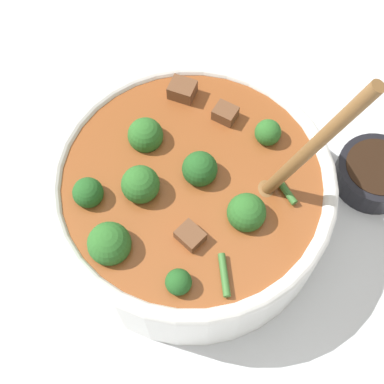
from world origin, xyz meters
TOP-DOWN VIEW (x-y plane):
  - ground_plane at (0.00, 0.00)m, footprint 4.00×4.00m
  - stew_bowl at (-0.00, 0.00)m, footprint 0.30×0.30m
  - condiment_bowl at (0.03, -0.22)m, footprint 0.09×0.09m

SIDE VIEW (x-z plane):
  - ground_plane at x=0.00m, z-range 0.00..0.00m
  - condiment_bowl at x=0.03m, z-range 0.00..0.04m
  - stew_bowl at x=0.00m, z-range -0.08..0.19m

